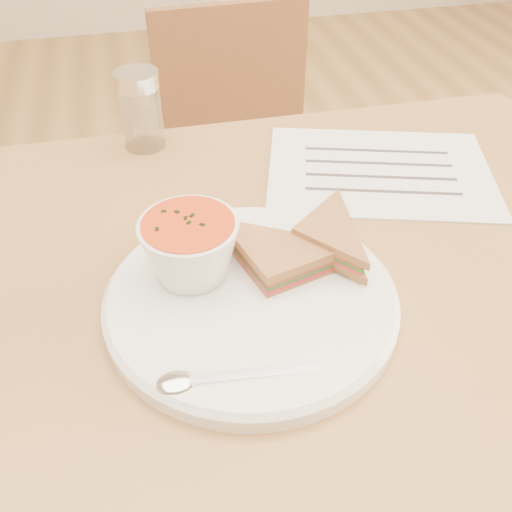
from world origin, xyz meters
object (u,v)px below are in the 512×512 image
object	(u,v)px
plate	(251,300)
soup_bowl	(191,251)
condiment_shaker	(141,110)
dining_table	(266,446)
chair_far	(251,199)

from	to	relation	value
plate	soup_bowl	distance (m)	0.08
plate	condiment_shaker	xyz separation A→B (m)	(-0.08, 0.36, 0.05)
dining_table	plate	distance (m)	0.39
chair_far	plate	world-z (taller)	chair_far
chair_far	soup_bowl	xyz separation A→B (m)	(-0.20, -0.64, 0.40)
plate	soup_bowl	size ratio (longest dim) A/B	2.97
soup_bowl	plate	bearing A→B (deg)	-37.27
dining_table	plate	world-z (taller)	plate
plate	condiment_shaker	world-z (taller)	condiment_shaker
dining_table	condiment_shaker	world-z (taller)	condiment_shaker
dining_table	soup_bowl	world-z (taller)	soup_bowl
dining_table	condiment_shaker	size ratio (longest dim) A/B	8.88
condiment_shaker	chair_far	bearing A→B (deg)	53.96
dining_table	chair_far	distance (m)	0.63
plate	condiment_shaker	size ratio (longest dim) A/B	2.69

